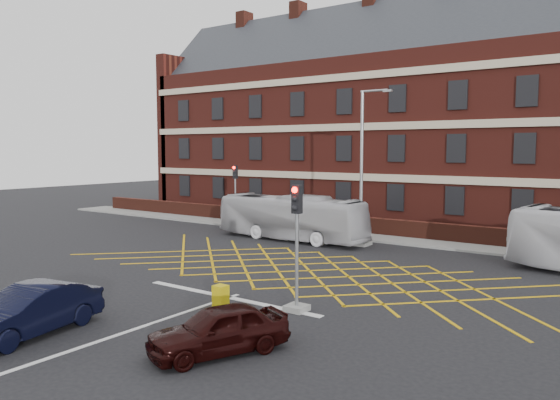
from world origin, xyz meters
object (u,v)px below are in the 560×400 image
Objects in this scene: traffic_light_far at (235,200)px; utility_cabinet at (221,298)px; car_navy at (30,311)px; direction_signs at (239,205)px; car_maroon at (219,330)px; street_lamp at (362,193)px; traffic_light_near at (297,260)px; bus_left at (291,217)px.

traffic_light_far is 21.14m from utility_cabinet.
car_navy reaches higher than utility_cabinet.
traffic_light_far is 1.94× the size of direction_signs.
car_navy is at bearing -134.11° from car_maroon.
traffic_light_far is 11.72m from street_lamp.
traffic_light_near is 5.05× the size of utility_cabinet.
utility_cabinet is at bearing 51.74° from car_navy.
car_maroon is at bearing -84.33° from traffic_light_near.
traffic_light_near is 1.94× the size of direction_signs.
traffic_light_near reaches higher than direction_signs.
traffic_light_far is at bearing 153.56° from car_maroon.
direction_signs is (-16.01, 19.98, 0.72)m from car_maroon.
car_navy is at bearing -64.54° from direction_signs.
traffic_light_far is at bearing 168.02° from street_lamp.
car_maroon reaches higher than utility_cabinet.
traffic_light_far is (-7.06, 3.17, 0.41)m from bus_left.
street_lamp is (11.41, -2.42, 1.21)m from traffic_light_far.
traffic_light_near is 22.03m from direction_signs.
utility_cabinet is (13.39, -16.96, -0.96)m from direction_signs.
street_lamp reaches higher than car_navy.
traffic_light_far reaches higher than utility_cabinet.
car_maroon is at bearing -149.33° from bus_left.
direction_signs is at bearing 153.06° from car_maroon.
traffic_light_far is at bearing 106.22° from car_navy.
traffic_light_near is 0.49× the size of street_lamp.
direction_signs is (-0.15, 0.54, -0.39)m from traffic_light_far.
traffic_light_far is at bearing 68.05° from bus_left.
traffic_light_near is 2.92m from utility_cabinet.
bus_left reaches higher than car_navy.
traffic_light_near is 21.54m from traffic_light_far.
street_lamp is at bearing 129.02° from car_maroon.
traffic_light_far is 0.49× the size of street_lamp.
car_navy is 1.15× the size of car_maroon.
car_maroon is (8.81, -16.27, -0.70)m from bus_left.
utility_cabinet is at bearing 155.38° from car_maroon.
street_lamp is (4.35, 0.75, 1.62)m from bus_left.
bus_left is 4.70m from street_lamp.
bus_left reaches higher than utility_cabinet.
car_navy is at bearing -127.50° from traffic_light_near.
car_maroon is 25.61m from direction_signs.
traffic_light_far is (-15.86, 19.44, 1.11)m from car_maroon.
street_lamp reaches higher than bus_left.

